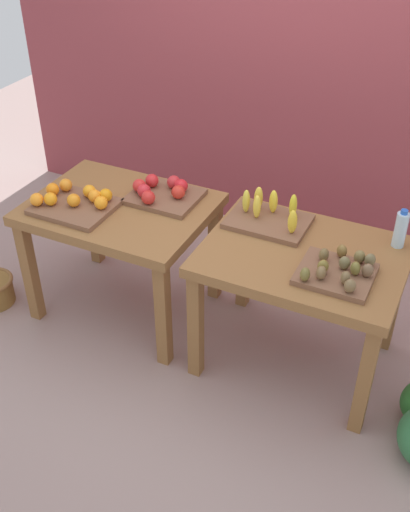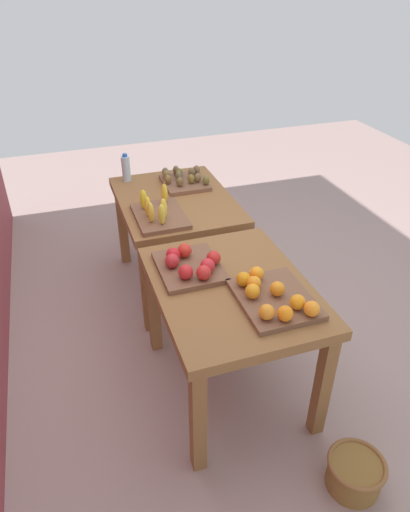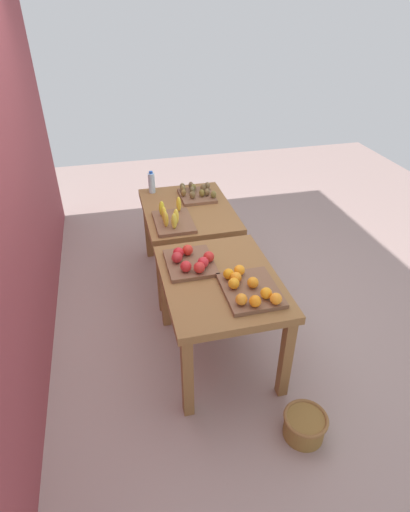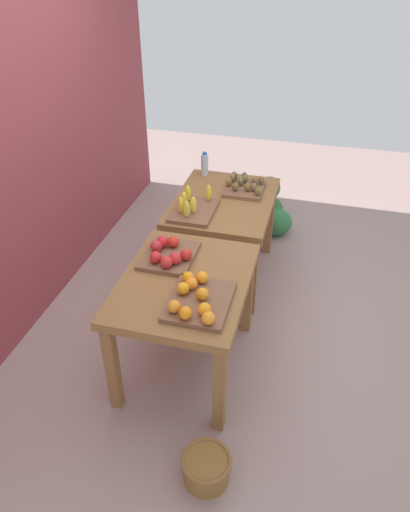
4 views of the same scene
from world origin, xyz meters
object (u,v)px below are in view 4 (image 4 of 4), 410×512
at_px(orange_bin, 197,299).
at_px(banana_crate, 193,208).
at_px(wicker_basket, 206,468).
at_px(display_table_left, 185,293).
at_px(apple_bin, 169,254).
at_px(water_bottle, 205,165).
at_px(display_table_right, 223,211).
at_px(kiwi_bin, 244,186).
at_px(watermelon_pile, 266,212).

relative_size(orange_bin, banana_crate, 1.04).
height_order(banana_crate, wicker_basket, banana_crate).
bearing_deg(display_table_left, orange_bin, -147.01).
relative_size(apple_bin, water_bottle, 1.84).
bearing_deg(wicker_basket, display_table_right, 10.29).
bearing_deg(kiwi_bin, watermelon_pile, -10.35).
distance_m(banana_crate, watermelon_pile, 1.41).
distance_m(display_table_left, kiwi_bin, 1.35).
xyz_separation_m(kiwi_bin, wicker_basket, (-2.14, -0.22, -0.69)).
bearing_deg(banana_crate, kiwi_bin, -33.50).
distance_m(banana_crate, water_bottle, 0.70).
height_order(display_table_left, display_table_right, same).
xyz_separation_m(orange_bin, banana_crate, (1.06, 0.32, 0.00)).
relative_size(display_table_right, apple_bin, 2.60).
bearing_deg(wicker_basket, watermelon_pile, 1.84).
distance_m(display_table_left, apple_bin, 0.30).
height_order(banana_crate, kiwi_bin, banana_crate).
height_order(kiwi_bin, wicker_basket, kiwi_bin).
height_order(apple_bin, water_bottle, water_bottle).
relative_size(display_table_left, watermelon_pile, 1.55).
xyz_separation_m(kiwi_bin, watermelon_pile, (0.70, -0.13, -0.61)).
bearing_deg(wicker_basket, display_table_left, 23.45).
height_order(orange_bin, apple_bin, apple_bin).
xyz_separation_m(display_table_right, watermelon_pile, (0.91, -0.26, -0.47)).
height_order(apple_bin, banana_crate, banana_crate).
bearing_deg(kiwi_bin, wicker_basket, -174.14).
bearing_deg(apple_bin, kiwi_bin, -14.79).
height_order(display_table_left, apple_bin, apple_bin).
xyz_separation_m(banana_crate, wicker_basket, (-1.66, -0.54, -0.70)).
relative_size(apple_bin, banana_crate, 0.91).
relative_size(orange_bin, wicker_basket, 1.60).
bearing_deg(water_bottle, display_table_right, -147.12).
relative_size(banana_crate, kiwi_bin, 1.22).
xyz_separation_m(display_table_left, wicker_basket, (-0.81, -0.35, -0.55)).
relative_size(apple_bin, kiwi_bin, 1.11).
relative_size(kiwi_bin, wicker_basket, 1.26).
relative_size(orange_bin, water_bottle, 2.11).
distance_m(display_table_right, apple_bin, 0.95).
relative_size(banana_crate, water_bottle, 2.03).
bearing_deg(watermelon_pile, water_bottle, 132.98).
bearing_deg(display_table_right, apple_bin, 169.61).
xyz_separation_m(display_table_left, banana_crate, (0.85, 0.19, 0.15)).
distance_m(water_bottle, watermelon_pile, 0.99).
xyz_separation_m(display_table_right, banana_crate, (-0.27, 0.19, 0.15)).
bearing_deg(apple_bin, orange_bin, -142.81).
relative_size(display_table_left, kiwi_bin, 2.89).
relative_size(orange_bin, apple_bin, 1.14).
bearing_deg(apple_bin, banana_crate, 1.50).
bearing_deg(watermelon_pile, orange_bin, 176.87).
xyz_separation_m(display_table_left, kiwi_bin, (1.33, -0.13, 0.15)).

